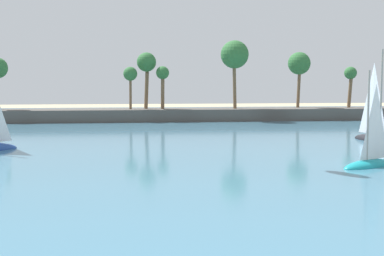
{
  "coord_description": "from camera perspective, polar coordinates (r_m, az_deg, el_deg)",
  "views": [
    {
      "loc": [
        -0.71,
        -2.44,
        5.77
      ],
      "look_at": [
        0.88,
        11.46,
        4.5
      ],
      "focal_mm": 47.96,
      "sensor_mm": 36.0,
      "label": 1
    }
  ],
  "objects": [
    {
      "name": "sailboat_mid_bay",
      "position": [
        36.62,
        19.18,
        -3.08
      ],
      "size": [
        4.91,
        3.5,
        6.95
      ],
      "color": "teal",
      "rests_on": "sea"
    },
    {
      "name": "palm_headland",
      "position": [
        74.73,
        -5.45,
        2.81
      ],
      "size": [
        116.56,
        6.72,
        13.28
      ],
      "color": "#514C47",
      "rests_on": "ground"
    },
    {
      "name": "sailboat_near_shore",
      "position": [
        52.31,
        19.84,
        -0.45
      ],
      "size": [
        3.29,
        6.74,
        9.38
      ],
      "color": "black",
      "rests_on": "sea"
    },
    {
      "name": "sea",
      "position": [
        62.62,
        -5.85,
        -0.09
      ],
      "size": [
        220.0,
        104.58,
        0.06
      ],
      "primitive_type": "cube",
      "color": "teal",
      "rests_on": "ground"
    }
  ]
}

